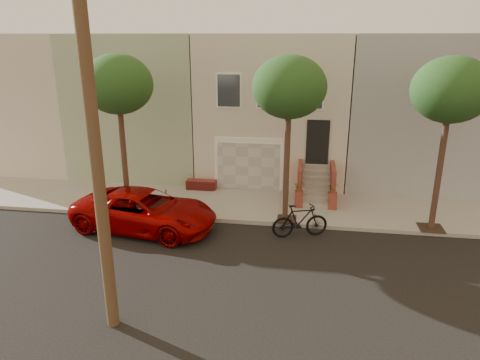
# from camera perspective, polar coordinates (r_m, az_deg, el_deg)

# --- Properties ---
(ground) EXTENTS (90.00, 90.00, 0.00)m
(ground) POSITION_cam_1_polar(r_m,az_deg,el_deg) (14.13, 0.80, -11.65)
(ground) COLOR black
(ground) RESTS_ON ground
(sidewalk) EXTENTS (40.00, 3.70, 0.15)m
(sidewalk) POSITION_cam_1_polar(r_m,az_deg,el_deg) (18.90, 3.05, -3.42)
(sidewalk) COLOR gray
(sidewalk) RESTS_ON ground
(house_row) EXTENTS (33.10, 11.70, 7.00)m
(house_row) POSITION_cam_1_polar(r_m,az_deg,el_deg) (23.64, 4.66, 9.91)
(house_row) COLOR beige
(house_row) RESTS_ON sidewalk
(tree_left) EXTENTS (2.70, 2.57, 6.30)m
(tree_left) POSITION_cam_1_polar(r_m,az_deg,el_deg) (17.66, -15.61, 11.78)
(tree_left) COLOR #2D2116
(tree_left) RESTS_ON sidewalk
(tree_mid) EXTENTS (2.70, 2.57, 6.30)m
(tree_mid) POSITION_cam_1_polar(r_m,az_deg,el_deg) (16.16, 6.44, 11.78)
(tree_mid) COLOR #2D2116
(tree_mid) RESTS_ON sidewalk
(tree_right) EXTENTS (2.70, 2.57, 6.30)m
(tree_right) POSITION_cam_1_polar(r_m,az_deg,el_deg) (16.85, 25.79, 10.38)
(tree_right) COLOR #2D2116
(tree_right) RESTS_ON sidewalk
(pickup_truck) EXTENTS (5.77, 3.29, 1.52)m
(pickup_truck) POSITION_cam_1_polar(r_m,az_deg,el_deg) (17.00, -12.29, -3.90)
(pickup_truck) COLOR #8D0001
(pickup_truck) RESTS_ON ground
(motorcycle) EXTENTS (2.16, 1.18, 1.25)m
(motorcycle) POSITION_cam_1_polar(r_m,az_deg,el_deg) (16.20, 7.81, -5.27)
(motorcycle) COLOR black
(motorcycle) RESTS_ON ground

